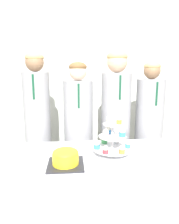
% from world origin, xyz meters
% --- Properties ---
extents(wall_back, '(9.00, 0.06, 2.70)m').
position_xyz_m(wall_back, '(0.00, 1.58, 1.35)').
color(wall_back, silver).
rests_on(wall_back, ground_plane).
extents(table, '(1.32, 0.72, 0.74)m').
position_xyz_m(table, '(0.00, 0.36, 0.37)').
color(table, white).
rests_on(table, ground_plane).
extents(round_cake, '(0.23, 0.23, 0.11)m').
position_xyz_m(round_cake, '(-0.23, 0.26, 0.80)').
color(round_cake, '#232328').
rests_on(round_cake, table).
extents(cake_knife, '(0.24, 0.14, 0.01)m').
position_xyz_m(cake_knife, '(-0.05, 0.09, 0.74)').
color(cake_knife, silver).
rests_on(cake_knife, table).
extents(cupcake_stand, '(0.28, 0.28, 0.29)m').
position_xyz_m(cupcake_stand, '(0.10, 0.41, 0.87)').
color(cupcake_stand, silver).
rests_on(cupcake_stand, table).
extents(student_0, '(0.25, 0.26, 1.52)m').
position_xyz_m(student_0, '(-0.52, 0.96, 0.73)').
color(student_0, '#939399').
rests_on(student_0, ground_plane).
extents(student_1, '(0.29, 0.29, 1.43)m').
position_xyz_m(student_1, '(-0.12, 0.96, 0.68)').
color(student_1, '#939399').
rests_on(student_1, ground_plane).
extents(student_2, '(0.29, 0.29, 1.54)m').
position_xyz_m(student_2, '(0.25, 0.96, 0.74)').
color(student_2, '#939399').
rests_on(student_2, ground_plane).
extents(student_3, '(0.28, 0.28, 1.44)m').
position_xyz_m(student_3, '(0.60, 0.96, 0.68)').
color(student_3, '#939399').
rests_on(student_3, ground_plane).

